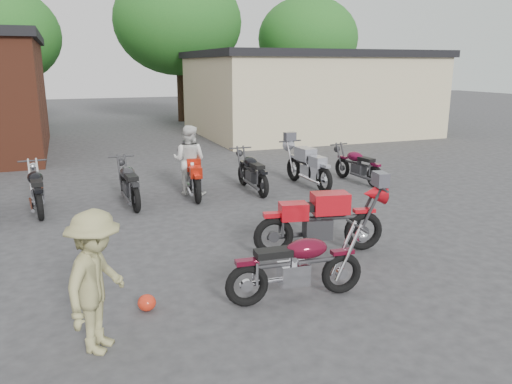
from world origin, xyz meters
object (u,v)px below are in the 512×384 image
object	(u,v)px
person_light	(189,160)
row_bike_2	(36,187)
row_bike_6	(308,164)
row_bike_7	(357,163)
person_tan	(97,282)
helmet	(147,303)
vintage_motorcycle	(299,262)
row_bike_3	(129,181)
row_bike_5	(252,170)
row_bike_4	(194,173)
sportbike	(322,217)

from	to	relation	value
person_light	row_bike_2	xyz separation A→B (m)	(-3.51, -0.27, -0.31)
row_bike_6	row_bike_7	distance (m)	1.50
row_bike_2	person_tan	bearing A→B (deg)	-177.37
helmet	row_bike_2	size ratio (longest dim) A/B	0.12
person_tan	vintage_motorcycle	bearing A→B (deg)	-51.81
helmet	row_bike_3	size ratio (longest dim) A/B	0.13
person_light	person_tan	world-z (taller)	person_light
vintage_motorcycle	helmet	size ratio (longest dim) A/B	7.90
helmet	row_bike_7	xyz separation A→B (m)	(6.62, 5.45, 0.43)
row_bike_2	row_bike_5	size ratio (longest dim) A/B	1.00
vintage_motorcycle	row_bike_4	world-z (taller)	row_bike_4
row_bike_6	row_bike_7	world-z (taller)	row_bike_6
person_tan	row_bike_2	bearing A→B (deg)	39.21
row_bike_7	sportbike	bearing A→B (deg)	133.19
row_bike_6	helmet	bearing A→B (deg)	132.53
sportbike	row_bike_2	xyz separation A→B (m)	(-4.68, 4.48, -0.08)
row_bike_2	row_bike_3	world-z (taller)	row_bike_2
sportbike	row_bike_6	size ratio (longest dim) A/B	1.04
row_bike_3	row_bike_4	xyz separation A→B (m)	(1.59, 0.25, 0.01)
vintage_motorcycle	person_tan	bearing A→B (deg)	-168.67
sportbike	row_bike_3	distance (m)	5.11
row_bike_7	row_bike_3	bearing A→B (deg)	82.00
row_bike_7	vintage_motorcycle	bearing A→B (deg)	133.20
sportbike	helmet	size ratio (longest dim) A/B	9.10
sportbike	row_bike_4	size ratio (longest dim) A/B	1.11
helmet	row_bike_6	world-z (taller)	row_bike_6
row_bike_5	person_tan	bearing A→B (deg)	145.96
person_light	row_bike_2	bearing A→B (deg)	38.33
person_light	person_tan	bearing A→B (deg)	102.09
row_bike_2	row_bike_4	size ratio (longest dim) A/B	0.98
helmet	row_bike_2	world-z (taller)	row_bike_2
vintage_motorcycle	helmet	world-z (taller)	vintage_motorcycle
row_bike_3	row_bike_7	size ratio (longest dim) A/B	1.04
person_tan	row_bike_2	xyz separation A→B (m)	(-0.89, 6.27, -0.27)
person_light	row_bike_4	xyz separation A→B (m)	(0.06, -0.16, -0.30)
person_light	row_bike_7	xyz separation A→B (m)	(4.63, -0.35, -0.33)
row_bike_3	row_bike_4	size ratio (longest dim) A/B	0.98
person_tan	row_bike_7	xyz separation A→B (m)	(7.25, 6.19, -0.29)
sportbike	row_bike_5	xyz separation A→B (m)	(0.40, 4.52, -0.08)
person_light	person_tan	distance (m)	7.04
helmet	row_bike_7	world-z (taller)	row_bike_7
row_bike_3	row_bike_7	xyz separation A→B (m)	(6.17, 0.07, -0.02)
sportbike	row_bike_3	size ratio (longest dim) A/B	1.14
row_bike_4	sportbike	bearing A→B (deg)	-159.00
helmet	row_bike_4	world-z (taller)	row_bike_4
helmet	row_bike_3	world-z (taller)	row_bike_3
row_bike_3	row_bike_6	world-z (taller)	row_bike_6
row_bike_2	row_bike_3	size ratio (longest dim) A/B	1.00
helmet	sportbike	bearing A→B (deg)	18.30
sportbike	row_bike_6	distance (m)	4.89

